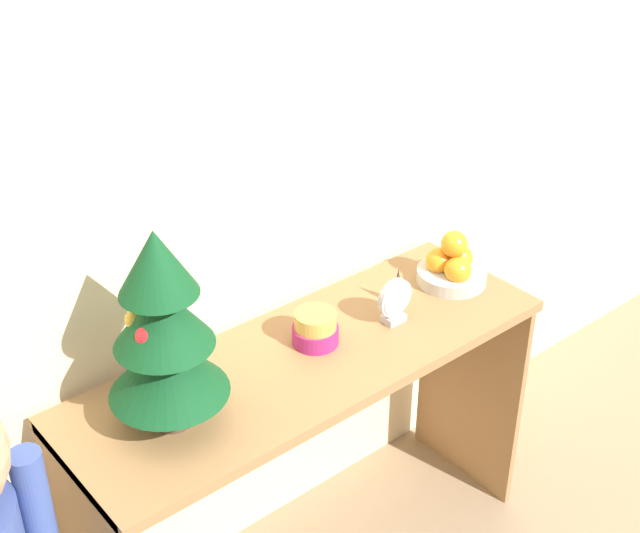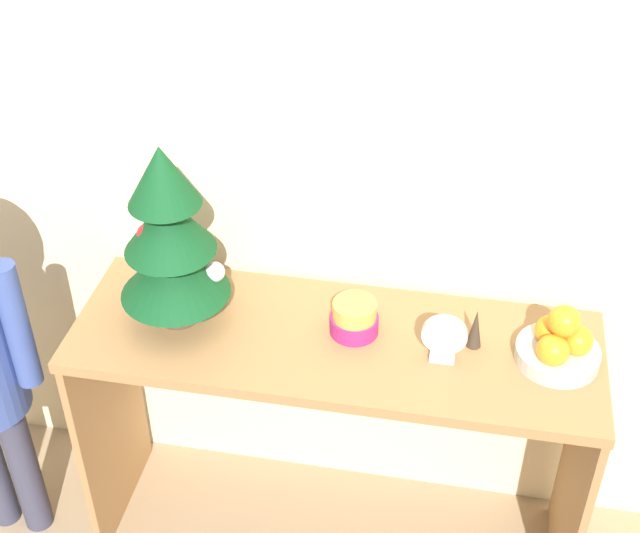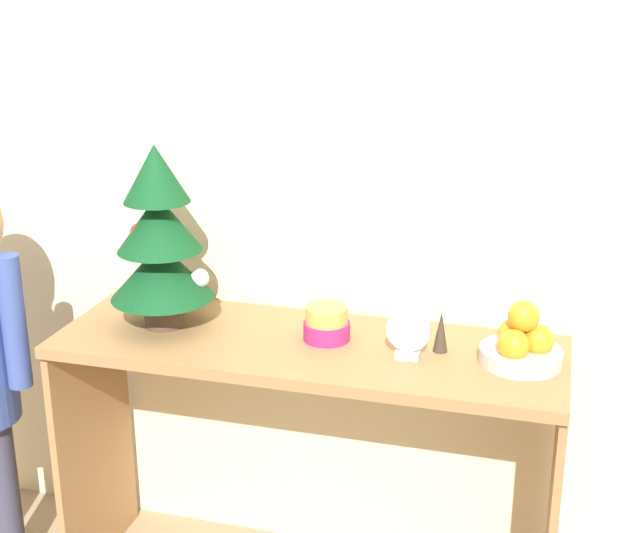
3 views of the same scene
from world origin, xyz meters
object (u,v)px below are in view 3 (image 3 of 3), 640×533
(mini_tree, at_px, (160,239))
(singing_bowl, at_px, (327,324))
(fruit_bowl, at_px, (521,344))
(desk_clock, at_px, (408,334))
(figurine, at_px, (441,331))

(mini_tree, distance_m, singing_bowl, 0.48)
(fruit_bowl, relative_size, singing_bowl, 1.65)
(mini_tree, xyz_separation_m, desk_clock, (0.66, -0.03, -0.18))
(fruit_bowl, bearing_deg, figurine, 175.04)
(desk_clock, relative_size, figurine, 1.19)
(singing_bowl, relative_size, figurine, 1.12)
(mini_tree, relative_size, desk_clock, 3.82)
(mini_tree, bearing_deg, figurine, 2.32)
(mini_tree, bearing_deg, singing_bowl, 3.47)
(mini_tree, relative_size, figurine, 4.53)
(fruit_bowl, xyz_separation_m, singing_bowl, (-0.49, 0.01, -0.01))
(singing_bowl, height_order, figurine, figurine)
(fruit_bowl, xyz_separation_m, figurine, (-0.20, 0.02, 0.00))
(mini_tree, xyz_separation_m, fruit_bowl, (0.92, 0.01, -0.19))
(mini_tree, relative_size, singing_bowl, 4.06)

